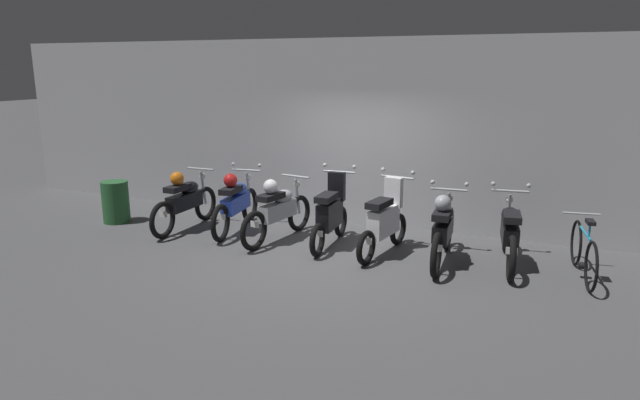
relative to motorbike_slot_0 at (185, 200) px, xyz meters
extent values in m
plane|color=#4C4C4F|center=(2.79, -0.32, -0.53)|extent=(80.00, 80.00, 0.00)
cube|color=#ADADB2|center=(2.79, 1.73, 1.17)|extent=(16.00, 0.30, 3.39)
torus|color=black|center=(0.00, 0.64, -0.20)|extent=(0.09, 0.65, 0.65)
torus|color=black|center=(0.00, -0.66, -0.20)|extent=(0.09, 0.65, 0.65)
cube|color=black|center=(0.00, -0.01, -0.01)|extent=(0.22, 0.83, 0.28)
ellipsoid|color=black|center=(0.00, 0.15, 0.21)|extent=(0.26, 0.44, 0.22)
cube|color=black|center=(0.00, -0.19, 0.27)|extent=(0.24, 0.52, 0.10)
cylinder|color=#B7BABF|center=(0.00, 0.54, 0.49)|extent=(0.56, 0.04, 0.04)
cylinder|color=#B7BABF|center=(0.00, 0.59, 0.12)|extent=(0.06, 0.16, 0.65)
sphere|color=silver|center=(0.00, 0.59, 0.34)|extent=(0.12, 0.12, 0.12)
cube|color=white|center=(0.00, -0.63, -0.10)|extent=(0.16, 0.01, 0.10)
sphere|color=orange|center=(0.00, -0.19, 0.44)|extent=(0.24, 0.24, 0.24)
torus|color=black|center=(0.84, 0.86, -0.20)|extent=(0.17, 0.66, 0.65)
torus|color=black|center=(1.01, -0.43, -0.20)|extent=(0.17, 0.66, 0.65)
cube|color=#1E389E|center=(0.93, 0.21, -0.01)|extent=(0.33, 0.85, 0.28)
ellipsoid|color=#1E389E|center=(0.91, 0.37, 0.21)|extent=(0.32, 0.47, 0.22)
cube|color=black|center=(0.95, 0.03, 0.27)|extent=(0.31, 0.55, 0.10)
cylinder|color=#B7BABF|center=(0.86, 0.76, 0.49)|extent=(0.56, 0.11, 0.04)
sphere|color=#B7BABF|center=(0.60, 0.72, 0.59)|extent=(0.07, 0.07, 0.07)
sphere|color=#B7BABF|center=(1.12, 0.79, 0.59)|extent=(0.07, 0.07, 0.07)
cylinder|color=#B7BABF|center=(0.85, 0.81, 0.12)|extent=(0.08, 0.17, 0.65)
sphere|color=silver|center=(0.85, 0.81, 0.34)|extent=(0.12, 0.12, 0.12)
cube|color=white|center=(1.01, -0.40, -0.10)|extent=(0.16, 0.03, 0.10)
sphere|color=red|center=(0.95, 0.03, 0.44)|extent=(0.24, 0.24, 0.24)
torus|color=black|center=(1.96, 0.67, -0.20)|extent=(0.19, 0.66, 0.65)
torus|color=black|center=(1.76, -0.61, -0.20)|extent=(0.19, 0.66, 0.65)
cube|color=#9EA0A8|center=(1.86, 0.03, -0.01)|extent=(0.35, 0.86, 0.28)
ellipsoid|color=#9EA0A8|center=(1.88, 0.18, 0.21)|extent=(0.33, 0.48, 0.22)
cube|color=black|center=(1.83, -0.15, 0.27)|extent=(0.32, 0.55, 0.10)
cylinder|color=#B7BABF|center=(1.94, 0.57, 0.49)|extent=(0.56, 0.12, 0.04)
cylinder|color=#B7BABF|center=(1.95, 0.62, 0.12)|extent=(0.08, 0.17, 0.65)
sphere|color=silver|center=(1.95, 0.62, 0.34)|extent=(0.12, 0.12, 0.12)
cube|color=white|center=(1.76, -0.59, -0.10)|extent=(0.16, 0.04, 0.10)
sphere|color=silver|center=(1.83, -0.15, 0.44)|extent=(0.24, 0.24, 0.24)
torus|color=black|center=(2.76, 0.65, -0.26)|extent=(0.11, 0.53, 0.53)
torus|color=black|center=(2.81, -0.50, -0.26)|extent=(0.11, 0.53, 0.53)
cube|color=black|center=(2.79, 0.07, 0.01)|extent=(0.25, 0.74, 0.44)
cube|color=black|center=(2.77, 0.42, 0.41)|extent=(0.28, 0.13, 0.48)
cube|color=black|center=(2.79, -0.09, 0.33)|extent=(0.26, 0.53, 0.10)
cylinder|color=#B7BABF|center=(2.77, 0.56, 0.63)|extent=(0.56, 0.06, 0.04)
sphere|color=#B7BABF|center=(2.51, 0.55, 0.73)|extent=(0.07, 0.07, 0.07)
sphere|color=#B7BABF|center=(3.03, 0.57, 0.73)|extent=(0.07, 0.07, 0.07)
cylinder|color=#B7BABF|center=(2.77, 0.60, 0.16)|extent=(0.06, 0.15, 0.85)
sphere|color=silver|center=(2.77, 0.60, 0.48)|extent=(0.12, 0.12, 0.12)
cube|color=white|center=(2.81, -0.48, -0.16)|extent=(0.16, 0.02, 0.10)
torus|color=black|center=(3.81, 0.57, -0.26)|extent=(0.17, 0.54, 0.53)
torus|color=black|center=(3.62, -0.57, -0.26)|extent=(0.17, 0.54, 0.53)
cube|color=silver|center=(3.72, 0.00, 0.01)|extent=(0.34, 0.76, 0.44)
cube|color=silver|center=(3.77, 0.34, 0.41)|extent=(0.30, 0.16, 0.48)
cube|color=black|center=(3.69, -0.16, 0.33)|extent=(0.32, 0.55, 0.10)
cylinder|color=#B7BABF|center=(3.79, 0.48, 0.63)|extent=(0.56, 0.13, 0.04)
sphere|color=#B7BABF|center=(3.54, 0.52, 0.73)|extent=(0.07, 0.07, 0.07)
sphere|color=#B7BABF|center=(4.05, 0.44, 0.73)|extent=(0.07, 0.07, 0.07)
cylinder|color=#B7BABF|center=(3.80, 0.52, 0.16)|extent=(0.08, 0.15, 0.85)
sphere|color=silver|center=(3.80, 0.52, 0.48)|extent=(0.12, 0.12, 0.12)
cube|color=white|center=(3.63, -0.54, -0.16)|extent=(0.16, 0.04, 0.10)
torus|color=black|center=(4.61, 0.62, -0.20)|extent=(0.13, 0.65, 0.65)
torus|color=black|center=(4.68, -0.68, -0.20)|extent=(0.13, 0.65, 0.65)
cube|color=black|center=(4.65, -0.03, -0.01)|extent=(0.27, 0.84, 0.28)
ellipsoid|color=black|center=(4.64, 0.13, 0.21)|extent=(0.28, 0.45, 0.22)
cube|color=black|center=(4.66, -0.21, 0.27)|extent=(0.27, 0.53, 0.10)
cylinder|color=#B7BABF|center=(4.62, 0.52, 0.49)|extent=(0.56, 0.07, 0.04)
sphere|color=#B7BABF|center=(4.36, 0.50, 0.59)|extent=(0.07, 0.07, 0.07)
sphere|color=#B7BABF|center=(4.88, 0.53, 0.59)|extent=(0.07, 0.07, 0.07)
cylinder|color=#B7BABF|center=(4.61, 0.57, 0.12)|extent=(0.06, 0.16, 0.65)
sphere|color=silver|center=(4.61, 0.57, 0.34)|extent=(0.12, 0.12, 0.12)
cube|color=white|center=(4.68, -0.65, -0.10)|extent=(0.16, 0.02, 0.10)
sphere|color=#9EA0A8|center=(4.66, -0.21, 0.44)|extent=(0.24, 0.24, 0.24)
torus|color=black|center=(5.49, 0.87, -0.20)|extent=(0.17, 0.66, 0.65)
torus|color=black|center=(5.66, -0.41, -0.20)|extent=(0.17, 0.66, 0.65)
cube|color=black|center=(5.58, 0.23, -0.01)|extent=(0.33, 0.85, 0.28)
ellipsoid|color=black|center=(5.56, 0.38, 0.21)|extent=(0.31, 0.47, 0.22)
cube|color=black|center=(5.60, 0.05, 0.27)|extent=(0.31, 0.55, 0.10)
cylinder|color=#B7BABF|center=(5.50, 0.77, 0.49)|extent=(0.56, 0.11, 0.04)
sphere|color=#B7BABF|center=(5.25, 0.74, 0.59)|extent=(0.07, 0.07, 0.07)
sphere|color=#B7BABF|center=(5.76, 0.81, 0.59)|extent=(0.07, 0.07, 0.07)
cylinder|color=#B7BABF|center=(5.50, 0.82, 0.12)|extent=(0.08, 0.17, 0.65)
sphere|color=silver|center=(5.50, 0.82, 0.34)|extent=(0.12, 0.12, 0.12)
cube|color=white|center=(5.66, -0.39, -0.10)|extent=(0.16, 0.03, 0.10)
torus|color=black|center=(6.50, 0.65, -0.19)|extent=(0.14, 0.68, 0.68)
torus|color=black|center=(6.65, -0.39, -0.19)|extent=(0.14, 0.68, 0.68)
cylinder|color=teal|center=(6.57, 0.13, 0.11)|extent=(0.13, 0.68, 0.04)
cylinder|color=teal|center=(6.60, -0.08, 0.21)|extent=(0.03, 0.03, 0.22)
cube|color=black|center=(6.60, -0.08, 0.33)|extent=(0.13, 0.23, 0.05)
cylinder|color=#B7BABF|center=(6.51, 0.52, 0.29)|extent=(0.50, 0.10, 0.03)
cylinder|color=black|center=(6.58, 0.07, -0.34)|extent=(0.13, 0.12, 0.10)
cylinder|color=#26592D|center=(-1.48, -0.14, -0.13)|extent=(0.50, 0.50, 0.79)
camera|label=1|loc=(6.03, -8.09, 2.36)|focal=31.33mm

